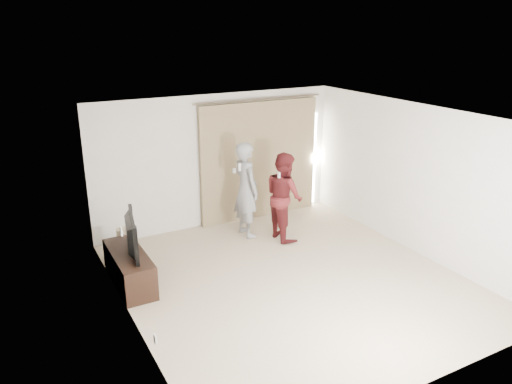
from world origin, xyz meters
TOP-DOWN VIEW (x-y plane):
  - floor at (0.00, 0.00)m, footprint 5.50×5.50m
  - wall_back at (0.00, 2.75)m, footprint 5.00×0.04m
  - wall_left at (-2.50, -0.00)m, footprint 0.04×5.50m
  - ceiling at (0.00, 0.00)m, footprint 5.00×5.50m
  - curtain at (0.91, 2.68)m, footprint 2.80×0.11m
  - tv_console at (-2.27, 1.10)m, footprint 0.48×1.39m
  - tv at (-2.27, 1.10)m, footprint 0.33×1.05m
  - scratching_post at (-2.10, 2.07)m, footprint 0.40×0.40m
  - person_man at (0.20, 1.93)m, footprint 0.47×0.69m
  - person_woman at (0.76, 1.49)m, footprint 0.65×0.82m

SIDE VIEW (x-z plane):
  - floor at x=0.00m, z-range 0.00..0.00m
  - scratching_post at x=-2.10m, z-range -0.05..0.48m
  - tv_console at x=-2.27m, z-range 0.00..0.54m
  - person_woman at x=0.76m, z-range 0.00..1.65m
  - tv at x=-2.27m, z-range 0.54..1.14m
  - person_man at x=0.20m, z-range 0.00..1.82m
  - curtain at x=0.91m, z-range -0.02..2.43m
  - wall_left at x=-2.50m, z-range 0.00..2.60m
  - wall_back at x=0.00m, z-range 0.00..2.60m
  - ceiling at x=0.00m, z-range 2.60..2.60m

